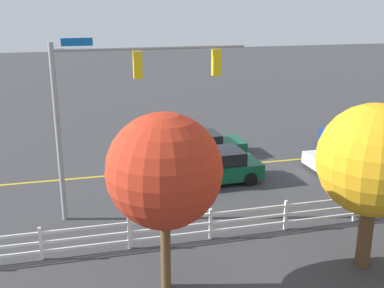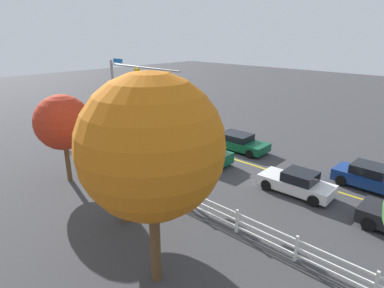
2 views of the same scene
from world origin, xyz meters
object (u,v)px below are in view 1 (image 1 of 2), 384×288
Objects in this scene: car_2 at (201,145)px; tree_1 at (164,171)px; car_0 at (347,156)px; car_1 at (357,133)px; tree_0 at (374,161)px; car_4 at (214,167)px.

tree_1 reaches higher than car_2.
car_0 is 1.00× the size of car_1.
tree_0 reaches higher than car_1.
tree_1 is (6.36, -0.33, 0.13)m from tree_0.
tree_1 is at bearing 61.71° from car_4.
tree_1 is at bearing -2.99° from tree_0.
tree_0 is (7.41, 11.94, 2.87)m from car_1.
car_2 is at bearing -97.75° from car_4.
car_4 is 9.21m from tree_1.
tree_1 is at bearing 34.68° from car_0.
tree_1 reaches higher than car_4.
car_0 is 9.97m from tree_0.
car_4 reaches higher than car_2.
car_4 reaches higher than car_0.
car_1 is 10.60m from car_4.
car_1 is (-2.83, -3.57, 0.04)m from car_0.
car_0 is 7.08m from car_4.
car_2 is 0.88× the size of tree_1.
car_1 is at bearing -139.88° from tree_1.
car_1 is at bearing -121.83° from tree_0.
tree_1 is (4.24, 11.64, 3.03)m from car_2.
car_4 is at bearing 0.03° from car_0.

